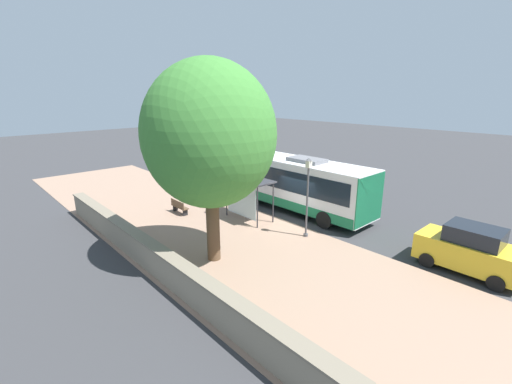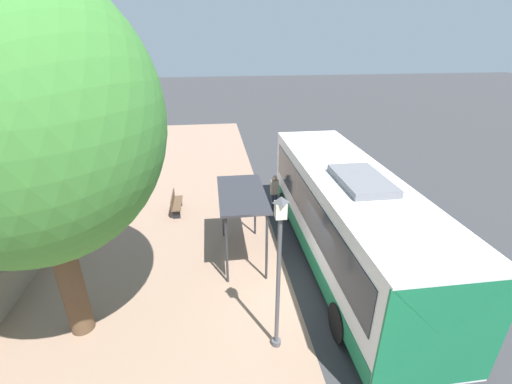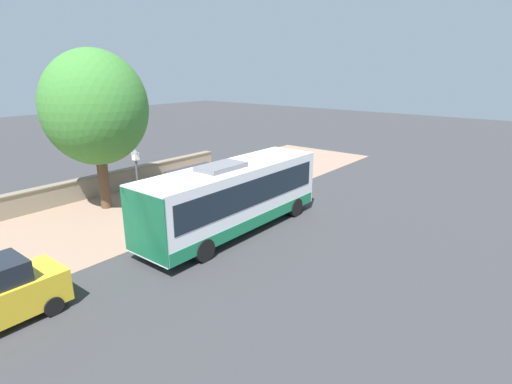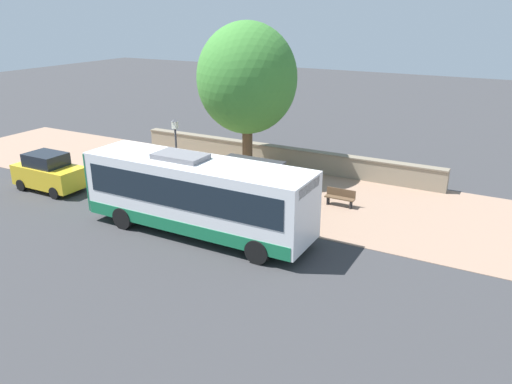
# 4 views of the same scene
# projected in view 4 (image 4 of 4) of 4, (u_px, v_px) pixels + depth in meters

# --- Properties ---
(ground_plane) EXTENTS (120.00, 120.00, 0.00)m
(ground_plane) POSITION_uv_depth(u_px,v_px,m) (202.00, 212.00, 24.24)
(ground_plane) COLOR #353538
(ground_plane) RESTS_ON ground
(sidewalk_plaza) EXTENTS (9.00, 44.00, 0.02)m
(sidewalk_plaza) POSITION_uv_depth(u_px,v_px,m) (248.00, 185.00, 27.95)
(sidewalk_plaza) COLOR #937560
(sidewalk_plaza) RESTS_ON ground
(stone_wall) EXTENTS (0.60, 20.00, 1.30)m
(stone_wall) POSITION_uv_depth(u_px,v_px,m) (280.00, 156.00, 31.06)
(stone_wall) COLOR gray
(stone_wall) RESTS_ON ground
(bus) EXTENTS (2.78, 10.38, 3.50)m
(bus) POSITION_uv_depth(u_px,v_px,m) (197.00, 194.00, 21.44)
(bus) COLOR white
(bus) RESTS_ON ground
(bus_shelter) EXTENTS (1.55, 3.08, 2.50)m
(bus_shelter) POSITION_uv_depth(u_px,v_px,m) (252.00, 169.00, 23.93)
(bus_shelter) COLOR #2D2D33
(bus_shelter) RESTS_ON ground
(pedestrian) EXTENTS (0.34, 0.22, 1.68)m
(pedestrian) POSITION_uv_depth(u_px,v_px,m) (298.00, 216.00, 21.25)
(pedestrian) COLOR #2D3347
(pedestrian) RESTS_ON ground
(bench) EXTENTS (0.40, 1.50, 0.88)m
(bench) POSITION_uv_depth(u_px,v_px,m) (340.00, 197.00, 24.86)
(bench) COLOR brown
(bench) RESTS_ON ground
(street_lamp_near) EXTENTS (0.28, 0.28, 4.23)m
(street_lamp_near) POSITION_uv_depth(u_px,v_px,m) (176.00, 152.00, 25.07)
(street_lamp_near) COLOR #4C4C51
(street_lamp_near) RESTS_ON ground
(shade_tree) EXTENTS (5.59, 5.59, 8.75)m
(shade_tree) POSITION_uv_depth(u_px,v_px,m) (247.00, 79.00, 27.61)
(shade_tree) COLOR brown
(shade_tree) RESTS_ON ground
(parked_car_behind_bus) EXTENTS (1.93, 3.95, 2.05)m
(parked_car_behind_bus) POSITION_uv_depth(u_px,v_px,m) (49.00, 173.00, 26.91)
(parked_car_behind_bus) COLOR gold
(parked_car_behind_bus) RESTS_ON ground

